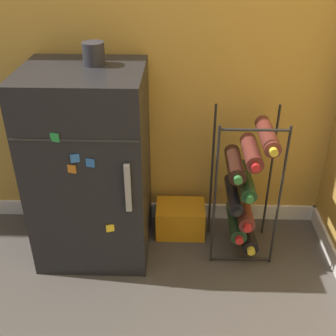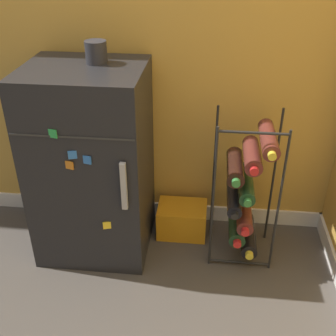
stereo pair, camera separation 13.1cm
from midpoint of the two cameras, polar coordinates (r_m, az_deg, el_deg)
ground_plane at (r=1.94m, az=-4.39°, el=-18.96°), size 14.00×14.00×0.00m
mini_fridge at (r=2.03m, az=-12.24°, el=0.07°), size 0.53×0.48×0.94m
wine_rack at (r=2.05m, az=8.55°, el=-2.82°), size 0.31×0.33×0.75m
soda_box at (r=2.29m, az=0.05°, el=-6.93°), size 0.26×0.19×0.17m
fridge_top_cup at (r=1.88m, az=-12.08°, el=14.90°), size 0.09×0.09×0.10m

